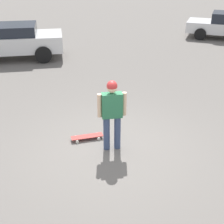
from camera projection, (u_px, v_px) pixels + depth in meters
name	position (u px, v px, depth m)	size (l,w,h in m)	color
ground_plane	(112.00, 148.00, 7.34)	(220.00, 220.00, 0.00)	slate
person	(112.00, 110.00, 6.89)	(0.62, 0.34, 1.69)	#38476B
skateboard	(87.00, 137.00, 7.66)	(0.81, 0.40, 0.09)	#A5332D
car_parked_near	(12.00, 41.00, 13.40)	(4.69, 3.20, 1.46)	silver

